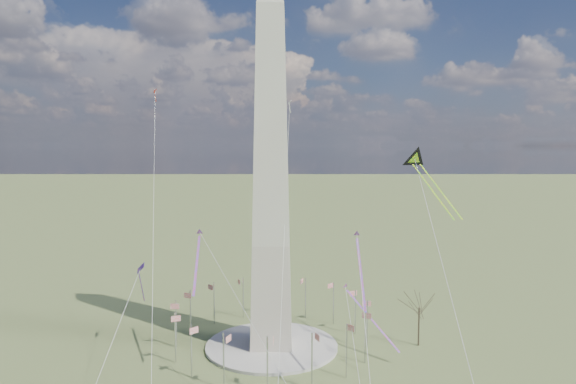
{
  "coord_description": "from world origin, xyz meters",
  "views": [
    {
      "loc": [
        5.03,
        -135.61,
        54.77
      ],
      "look_at": [
        4.46,
        0.0,
        42.59
      ],
      "focal_mm": 32.0,
      "sensor_mm": 36.0,
      "label": 1
    }
  ],
  "objects": [
    {
      "name": "kite_delta_black",
      "position": [
        39.27,
        2.85,
        50.4
      ],
      "size": [
        12.0,
        21.51,
        17.6
      ],
      "rotation": [
        0.0,
        0.0,
        3.48
      ],
      "color": "black",
      "rests_on": "ground"
    },
    {
      "name": "kite_streamer_right",
      "position": [
        24.76,
        -1.31,
        11.12
      ],
      "size": [
        13.39,
        16.39,
        13.72
      ],
      "rotation": [
        0.0,
        0.0,
        3.81
      ],
      "color": "red",
      "rests_on": "ground"
    },
    {
      "name": "kite_streamer_mid",
      "position": [
        -18.32,
        -8.5,
        27.53
      ],
      "size": [
        2.79,
        18.66,
        12.8
      ],
      "rotation": [
        0.0,
        0.0,
        3.23
      ],
      "color": "red",
      "rests_on": "ground"
    },
    {
      "name": "kite_small_white",
      "position": [
        4.86,
        42.56,
        69.35
      ],
      "size": [
        1.37,
        2.06,
        4.43
      ],
      "rotation": [
        0.0,
        0.0,
        2.55
      ],
      "color": "white",
      "rests_on": "ground"
    },
    {
      "name": "ground",
      "position": [
        0.0,
        0.0,
        0.0
      ],
      "size": [
        2000.0,
        2000.0,
        0.0
      ],
      "primitive_type": "plane",
      "color": "#596432",
      "rests_on": "ground"
    },
    {
      "name": "kite_diamond_purple",
      "position": [
        -34.64,
        -2.07,
        21.48
      ],
      "size": [
        2.46,
        3.57,
        10.89
      ],
      "rotation": [
        0.0,
        0.0,
        3.01
      ],
      "color": "#331666",
      "rests_on": "ground"
    },
    {
      "name": "kite_streamer_left",
      "position": [
        22.08,
        -11.6,
        27.03
      ],
      "size": [
        2.03,
        21.52,
        14.77
      ],
      "rotation": [
        0.0,
        0.0,
        3.11
      ],
      "color": "red",
      "rests_on": "ground"
    },
    {
      "name": "tree_near",
      "position": [
        40.41,
        1.47,
        11.43
      ],
      "size": [
        9.15,
        9.15,
        16.02
      ],
      "color": "#433628",
      "rests_on": "ground"
    },
    {
      "name": "plaza",
      "position": [
        0.0,
        0.0,
        0.4
      ],
      "size": [
        36.0,
        36.0,
        0.8
      ],
      "primitive_type": "cylinder",
      "color": "#A5A197",
      "rests_on": "ground"
    },
    {
      "name": "washington_monument",
      "position": [
        0.0,
        0.0,
        47.95
      ],
      "size": [
        15.56,
        15.56,
        100.0
      ],
      "color": "beige",
      "rests_on": "plaza"
    },
    {
      "name": "kite_small_red",
      "position": [
        -39.13,
        33.87,
        72.36
      ],
      "size": [
        1.48,
        1.54,
        4.36
      ],
      "rotation": [
        0.0,
        0.0,
        3.06
      ],
      "color": "red",
      "rests_on": "ground"
    },
    {
      "name": "flagpole_ring",
      "position": [
        -0.0,
        -0.0,
        7.27
      ],
      "size": [
        54.4,
        54.4,
        13.0
      ],
      "color": "silver",
      "rests_on": "ground"
    }
  ]
}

